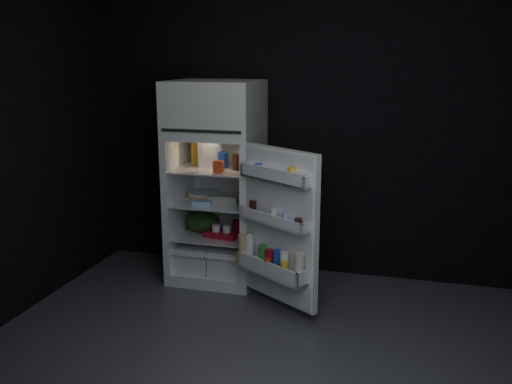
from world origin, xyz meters
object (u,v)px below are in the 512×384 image
(milk_jug, at_px, (210,154))
(yogurt_tray, at_px, (222,234))
(fridge_door, at_px, (277,229))
(refrigerator, at_px, (217,175))
(egg_carton, at_px, (223,200))

(milk_jug, bearing_deg, yogurt_tray, -33.72)
(fridge_door, relative_size, milk_jug, 5.08)
(refrigerator, distance_m, fridge_door, 0.95)
(milk_jug, xyz_separation_m, egg_carton, (0.14, -0.09, -0.38))
(fridge_door, relative_size, egg_carton, 4.71)
(refrigerator, distance_m, yogurt_tray, 0.53)
(yogurt_tray, bearing_deg, milk_jug, 151.24)
(egg_carton, xyz_separation_m, yogurt_tray, (0.00, -0.02, -0.31))
(milk_jug, height_order, yogurt_tray, milk_jug)
(fridge_door, bearing_deg, egg_carton, 142.64)
(refrigerator, xyz_separation_m, fridge_door, (0.69, -0.58, -0.27))
(milk_jug, relative_size, egg_carton, 0.93)
(egg_carton, height_order, yogurt_tray, egg_carton)
(egg_carton, bearing_deg, refrigerator, 121.40)
(refrigerator, distance_m, milk_jug, 0.20)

